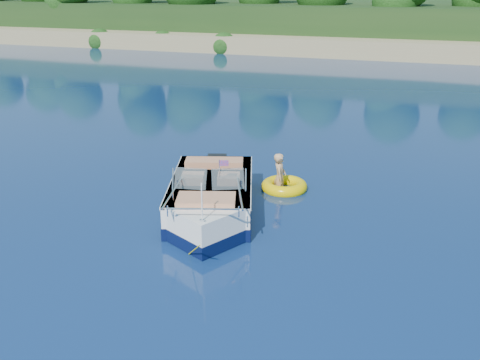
# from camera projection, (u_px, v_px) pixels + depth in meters

# --- Properties ---
(ground) EXTENTS (160.00, 160.00, 0.00)m
(ground) POSITION_uv_depth(u_px,v_px,m) (257.00, 240.00, 13.33)
(ground) COLOR #0A2147
(ground) RESTS_ON ground
(shoreline) EXTENTS (170.00, 59.00, 6.00)m
(shoreline) POSITION_uv_depth(u_px,v_px,m) (405.00, 24.00, 69.44)
(shoreline) COLOR #A08A5D
(shoreline) RESTS_ON ground
(motorboat) EXTENTS (3.38, 6.02, 2.08)m
(motorboat) POSITION_uv_depth(u_px,v_px,m) (211.00, 201.00, 14.65)
(motorboat) COLOR white
(motorboat) RESTS_ON ground
(tow_tube) EXTENTS (1.80, 1.80, 0.38)m
(tow_tube) POSITION_uv_depth(u_px,v_px,m) (284.00, 186.00, 16.57)
(tow_tube) COLOR #FFD102
(tow_tube) RESTS_ON ground
(boy) EXTENTS (0.58, 0.93, 1.69)m
(boy) POSITION_uv_depth(u_px,v_px,m) (279.00, 190.00, 16.57)
(boy) COLOR tan
(boy) RESTS_ON ground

